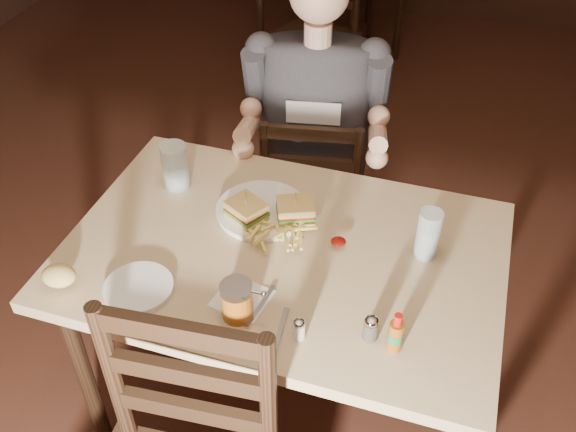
% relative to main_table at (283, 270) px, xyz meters
% --- Properties ---
extents(room_shell, '(7.00, 7.00, 7.00)m').
position_rel_main_table_xyz_m(room_shell, '(0.14, 0.07, 0.71)').
color(room_shell, black).
rests_on(room_shell, ground).
extents(main_table, '(1.25, 0.86, 0.77)m').
position_rel_main_table_xyz_m(main_table, '(0.00, 0.00, 0.00)').
color(main_table, tan).
rests_on(main_table, ground).
extents(chair_far, '(0.45, 0.48, 0.85)m').
position_rel_main_table_xyz_m(chair_far, '(-0.07, 0.68, -0.26)').
color(chair_far, black).
rests_on(chair_far, ground).
extents(bg_chair_near, '(0.55, 0.57, 0.88)m').
position_rel_main_table_xyz_m(bg_chair_near, '(-0.40, 2.02, -0.25)').
color(bg_chair_near, black).
rests_on(bg_chair_near, ground).
extents(diner, '(0.57, 0.47, 0.89)m').
position_rel_main_table_xyz_m(diner, '(-0.06, 0.64, 0.20)').
color(diner, '#333137').
rests_on(diner, chair_far).
extents(dinner_plate, '(0.27, 0.27, 0.01)m').
position_rel_main_table_xyz_m(dinner_plate, '(-0.10, 0.13, 0.09)').
color(dinner_plate, white).
rests_on(dinner_plate, main_table).
extents(sandwich_left, '(0.13, 0.13, 0.09)m').
position_rel_main_table_xyz_m(sandwich_left, '(-0.13, 0.08, 0.14)').
color(sandwich_left, tan).
rests_on(sandwich_left, dinner_plate).
extents(sandwich_right, '(0.13, 0.12, 0.09)m').
position_rel_main_table_xyz_m(sandwich_right, '(0.00, 0.12, 0.14)').
color(sandwich_right, tan).
rests_on(sandwich_right, dinner_plate).
extents(fries_pile, '(0.23, 0.17, 0.04)m').
position_rel_main_table_xyz_m(fries_pile, '(-0.02, 0.02, 0.11)').
color(fries_pile, '#EFDA6B').
rests_on(fries_pile, dinner_plate).
extents(ketchup_dollop, '(0.04, 0.04, 0.01)m').
position_rel_main_table_xyz_m(ketchup_dollop, '(0.15, 0.05, 0.10)').
color(ketchup_dollop, maroon).
rests_on(ketchup_dollop, dinner_plate).
extents(glass_left, '(0.08, 0.08, 0.15)m').
position_rel_main_table_xyz_m(glass_left, '(-0.40, 0.19, 0.16)').
color(glass_left, silver).
rests_on(glass_left, main_table).
extents(glass_right, '(0.07, 0.07, 0.15)m').
position_rel_main_table_xyz_m(glass_right, '(0.38, 0.08, 0.15)').
color(glass_right, silver).
rests_on(glass_right, main_table).
extents(hot_sauce, '(0.04, 0.04, 0.12)m').
position_rel_main_table_xyz_m(hot_sauce, '(0.34, -0.26, 0.14)').
color(hot_sauce, '#8A450F').
rests_on(hot_sauce, main_table).
extents(salt_shaker, '(0.03, 0.03, 0.06)m').
position_rel_main_table_xyz_m(salt_shaker, '(0.12, -0.29, 0.11)').
color(salt_shaker, white).
rests_on(salt_shaker, main_table).
extents(pepper_shaker, '(0.04, 0.04, 0.07)m').
position_rel_main_table_xyz_m(pepper_shaker, '(0.28, -0.25, 0.11)').
color(pepper_shaker, '#38332D').
rests_on(pepper_shaker, main_table).
extents(syrup_dispenser, '(0.09, 0.09, 0.11)m').
position_rel_main_table_xyz_m(syrup_dispenser, '(-0.05, -0.26, 0.13)').
color(syrup_dispenser, '#8A450F').
rests_on(syrup_dispenser, main_table).
extents(napkin, '(0.16, 0.15, 0.00)m').
position_rel_main_table_xyz_m(napkin, '(-0.05, -0.21, 0.08)').
color(napkin, white).
rests_on(napkin, main_table).
extents(knife, '(0.02, 0.19, 0.00)m').
position_rel_main_table_xyz_m(knife, '(0.07, -0.31, 0.09)').
color(knife, silver).
rests_on(knife, napkin).
extents(fork, '(0.04, 0.15, 0.00)m').
position_rel_main_table_xyz_m(fork, '(0.00, -0.22, 0.09)').
color(fork, silver).
rests_on(fork, napkin).
extents(side_plate, '(0.18, 0.18, 0.01)m').
position_rel_main_table_xyz_m(side_plate, '(-0.32, -0.25, 0.09)').
color(side_plate, white).
rests_on(side_plate, main_table).
extents(bread_roll, '(0.09, 0.08, 0.05)m').
position_rel_main_table_xyz_m(bread_roll, '(-0.52, -0.29, 0.12)').
color(bread_roll, '#DEB966').
rests_on(bread_roll, side_plate).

